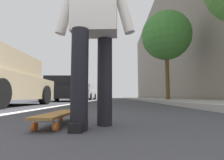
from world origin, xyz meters
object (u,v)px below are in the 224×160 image
Objects in this scene: street_tree_mid at (166,36)px; parked_car_far at (84,93)px; skater_person at (94,22)px; traffic_light at (101,74)px; parked_car_mid at (64,90)px; skateboard at (59,115)px.

parked_car_far is at bearing 40.17° from street_tree_mid.
skater_person is at bearing -169.39° from parked_car_far.
skater_person is at bearing 160.33° from street_tree_mid.
traffic_light is (5.97, -1.11, 2.54)m from parked_car_far.
traffic_light is (12.31, -1.20, 2.54)m from parked_car_mid.
street_tree_mid reaches higher than parked_car_mid.
parked_car_mid is at bearing 16.04° from skateboard.
skateboard is 0.18× the size of traffic_light.
skateboard is at bearing -175.95° from traffic_light.
skater_person is 0.36× the size of parked_car_mid.
parked_car_far is 0.85× the size of street_tree_mid.
parked_car_mid is at bearing 17.68° from skater_person.
skateboard is 16.15m from parked_car_far.
skater_person is 22.23m from traffic_light.
traffic_light reaches higher than skater_person.
skateboard is 0.19× the size of parked_car_far.
parked_car_mid is at bearing 174.42° from traffic_light.
street_tree_mid is (-7.28, -6.15, 3.16)m from parked_car_far.
traffic_light is at bearing 4.05° from skateboard.
skateboard is 0.18× the size of parked_car_mid.
parked_car_mid is (9.72, 3.10, -0.23)m from skater_person.
street_tree_mid is (8.78, -3.14, 2.92)m from skater_person.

